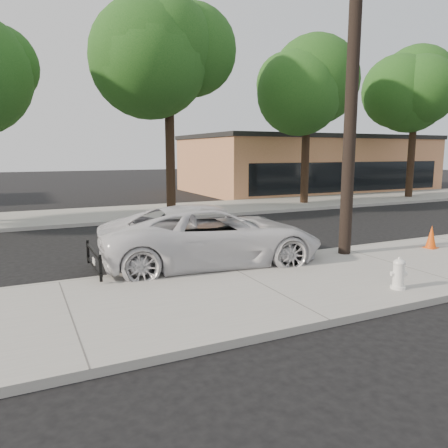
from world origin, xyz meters
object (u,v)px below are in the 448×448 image
Objects in this scene: utility_pole at (352,88)px; fire_hydrant at (399,274)px; traffic_cone at (431,237)px; police_cruiser at (212,236)px.

utility_pole is 5.34m from fire_hydrant.
traffic_cone reaches higher than fire_hydrant.
police_cruiser is 4.69m from fire_hydrant.
traffic_cone is at bearing -95.62° from police_cruiser.
fire_hydrant is (-1.18, -3.04, -4.24)m from utility_pole.
fire_hydrant is at bearing -148.35° from traffic_cone.
utility_pole reaches higher than police_cruiser.
police_cruiser is at bearing 145.51° from fire_hydrant.
fire_hydrant is (2.53, -3.94, -0.35)m from police_cruiser.
fire_hydrant is 4.68m from traffic_cone.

